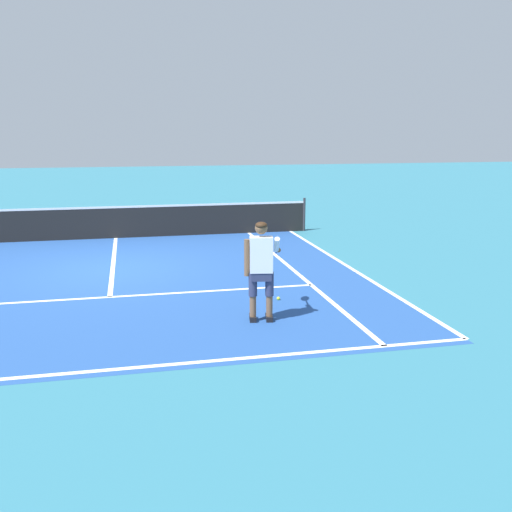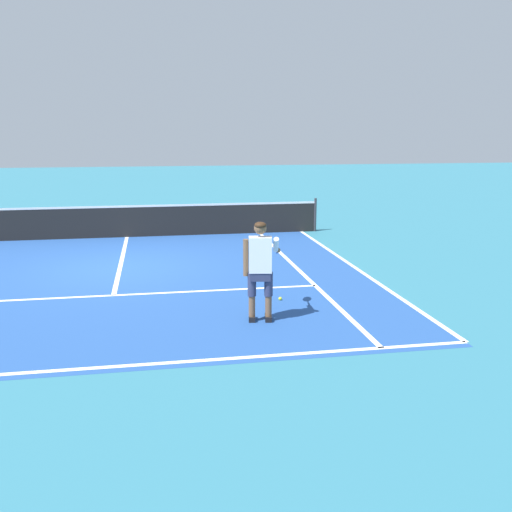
# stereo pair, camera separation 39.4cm
# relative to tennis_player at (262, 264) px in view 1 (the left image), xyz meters

# --- Properties ---
(ground_plane) EXTENTS (80.00, 80.00, 0.00)m
(ground_plane) POSITION_rel_tennis_player_xyz_m (-2.57, 4.38, -0.99)
(ground_plane) COLOR teal
(court_inner_surface) EXTENTS (10.98, 10.36, 0.00)m
(court_inner_surface) POSITION_rel_tennis_player_xyz_m (-2.57, 3.42, -0.99)
(court_inner_surface) COLOR #234C93
(court_inner_surface) RESTS_ON ground
(line_baseline) EXTENTS (10.98, 0.10, 0.01)m
(line_baseline) POSITION_rel_tennis_player_xyz_m (-2.57, -1.56, -0.99)
(line_baseline) COLOR white
(line_baseline) RESTS_ON ground
(line_service) EXTENTS (8.23, 0.10, 0.01)m
(line_service) POSITION_rel_tennis_player_xyz_m (-2.57, 2.00, -0.99)
(line_service) COLOR white
(line_service) RESTS_ON ground
(line_centre_service) EXTENTS (0.10, 6.40, 0.01)m
(line_centre_service) POSITION_rel_tennis_player_xyz_m (-2.57, 5.20, -0.99)
(line_centre_service) COLOR white
(line_centre_service) RESTS_ON ground
(line_singles_right) EXTENTS (0.10, 9.96, 0.01)m
(line_singles_right) POSITION_rel_tennis_player_xyz_m (1.54, 3.42, -0.99)
(line_singles_right) COLOR white
(line_singles_right) RESTS_ON ground
(line_doubles_right) EXTENTS (0.10, 9.96, 0.01)m
(line_doubles_right) POSITION_rel_tennis_player_xyz_m (2.92, 3.42, -0.99)
(line_doubles_right) COLOR white
(line_doubles_right) RESTS_ON ground
(tennis_net) EXTENTS (11.96, 0.08, 1.07)m
(tennis_net) POSITION_rel_tennis_player_xyz_m (-2.57, 8.40, -0.49)
(tennis_net) COLOR #333338
(tennis_net) RESTS_ON ground
(tennis_player) EXTENTS (0.77, 1.08, 1.71)m
(tennis_player) POSITION_rel_tennis_player_xyz_m (0.00, 0.00, 0.00)
(tennis_player) COLOR black
(tennis_player) RESTS_ON ground
(tennis_ball_near_feet) EXTENTS (0.07, 0.07, 0.07)m
(tennis_ball_near_feet) POSITION_rel_tennis_player_xyz_m (0.59, 1.10, -0.96)
(tennis_ball_near_feet) COLOR #CCE02D
(tennis_ball_near_feet) RESTS_ON ground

